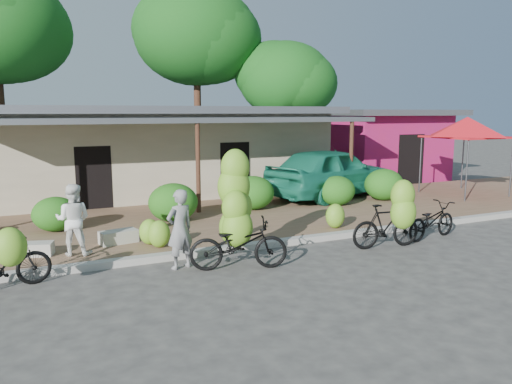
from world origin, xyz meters
The scene contains 25 objects.
ground centered at (0.00, 0.00, 0.00)m, with size 100.00×100.00×0.00m, color #3C3A38.
sidewalk centered at (0.00, 5.00, 0.06)m, with size 60.00×6.00×0.12m, color #8D644C.
curb centered at (0.00, 2.00, 0.07)m, with size 60.00×0.25×0.15m, color #A8A399.
shop_main centered at (0.00, 10.93, 1.72)m, with size 13.00×8.50×3.35m.
shop_pink centered at (10.50, 10.99, 1.67)m, with size 6.00×6.00×3.25m.
tree_center_right centered at (3.31, 16.61, 7.04)m, with size 6.23×6.19×9.41m.
tree_near_right centered at (7.31, 14.61, 4.88)m, with size 4.88×4.74×6.68m.
hedge_1 centered at (-4.13, 5.32, 0.57)m, with size 1.14×1.03×0.89m, color #245413.
hedge_2 centered at (-1.06, 5.15, 0.66)m, with size 1.38×1.25×1.08m, color #245413.
hedge_3 centered at (1.69, 5.80, 0.65)m, with size 1.36×1.22×1.06m, color #245413.
hedge_4 centered at (4.47, 5.28, 0.60)m, with size 1.24×1.12×0.97m, color #245413.
hedge_5 centered at (6.51, 5.40, 0.66)m, with size 1.40×1.26×1.09m, color #245413.
red_canopy centered at (9.98, 5.11, 2.61)m, with size 3.50×3.50×2.86m.
bike_left centered at (-5.19, 1.31, 0.57)m, with size 1.70×1.27×1.27m.
bike_center centered at (-0.89, 1.00, 0.92)m, with size 2.09×1.45×2.40m.
bike_right centered at (2.78, 0.60, 0.72)m, with size 1.80×1.25×1.70m.
bike_far_right centered at (4.39, 0.98, 0.46)m, with size 1.85×0.94×0.93m.
loose_banana_a centered at (-2.24, 2.99, 0.42)m, with size 0.48×0.41×0.60m, color #88C330.
loose_banana_b centered at (-2.10, 2.65, 0.43)m, with size 0.50×0.42×0.62m, color #88C330.
loose_banana_c centered at (2.58, 2.56, 0.45)m, with size 0.52×0.44×0.65m, color #88C330.
sack_near centered at (-2.87, 3.43, 0.27)m, with size 0.85×0.40×0.30m, color beige.
sack_far centered at (-4.69, 3.13, 0.26)m, with size 0.75×0.38×0.28m, color beige.
vendor centered at (-2.00, 1.33, 0.82)m, with size 0.60×0.39×1.63m, color gray.
bystander centered at (-3.90, 2.84, 0.89)m, with size 0.75×0.58×1.54m, color white.
teal_van centered at (5.17, 6.70, 1.02)m, with size 2.13×5.31×1.81m, color #1B795C.
Camera 1 is at (-4.77, -8.21, 3.16)m, focal length 35.00 mm.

